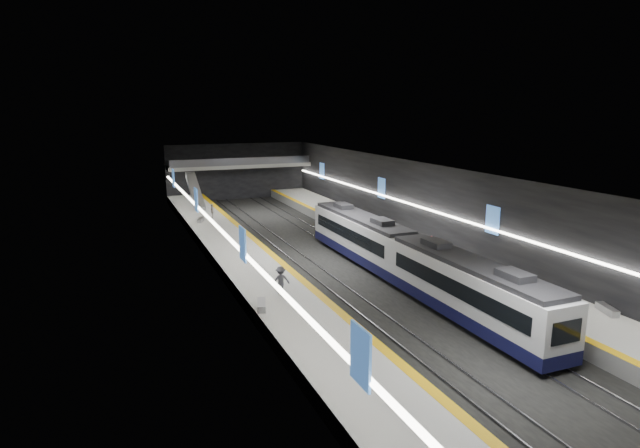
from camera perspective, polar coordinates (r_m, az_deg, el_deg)
name	(u,v)px	position (r m, az deg, el deg)	size (l,w,h in m)	color
ground	(334,262)	(46.19, 1.52, -4.08)	(70.00, 70.00, 0.00)	black
ceiling	(335,170)	(44.59, 1.58, 5.82)	(20.00, 70.00, 0.04)	beige
wall_left	(217,226)	(42.30, -10.96, -0.26)	(0.04, 70.00, 8.00)	black
wall_right	(434,208)	(50.01, 12.11, 1.63)	(0.04, 70.00, 8.00)	black
wall_back	(237,171)	(78.17, -8.83, 5.56)	(20.00, 0.04, 8.00)	black
platform_left	(249,266)	(43.71, -7.55, -4.47)	(5.00, 70.00, 1.00)	slate
tile_surface_left	(249,260)	(43.57, -7.57, -3.83)	(5.00, 70.00, 0.02)	#B2B2AD
tactile_strip_left	(275,257)	(44.13, -4.80, -3.53)	(0.60, 70.00, 0.02)	yellow
platform_right	(409,248)	(49.44, 9.52, -2.55)	(5.00, 70.00, 1.00)	slate
tile_surface_right	(410,243)	(49.31, 9.55, -1.97)	(5.00, 70.00, 0.02)	#B2B2AD
tactile_strip_right	(388,245)	(48.22, 7.31, -2.22)	(0.60, 70.00, 0.02)	yellow
rails	(334,261)	(46.18, 1.52, -4.01)	(6.52, 70.00, 0.12)	gray
train	(406,257)	(40.23, 9.15, -3.49)	(2.69, 30.04, 3.60)	#10103B
ad_posters	(330,209)	(46.03, 1.05, 1.62)	(19.94, 53.50, 2.20)	#4278C6
cove_light_left	(219,229)	(42.38, -10.68, -0.50)	(0.25, 68.60, 0.12)	white
cove_light_right	(433,211)	(49.93, 11.91, 1.39)	(0.25, 68.60, 0.12)	white
mezzanine_bridge	(240,166)	(76.05, -8.49, 6.17)	(20.00, 3.00, 1.50)	gray
escalator	(195,191)	(68.13, -13.18, 3.46)	(1.20, 8.00, 0.60)	#99999E
bench_left_near	(262,305)	(33.27, -6.26, -8.61)	(0.49, 1.78, 0.43)	#99999E
bench_left_far	(201,220)	(58.86, -12.61, 0.43)	(0.46, 1.66, 0.41)	#99999E
bench_right_near	(607,310)	(36.68, 28.30, -8.05)	(0.49, 1.77, 0.43)	#99999E
bench_right_far	(342,204)	(66.57, 2.34, 2.10)	(0.50, 1.81, 0.44)	#99999E
passenger_right_a	(431,245)	(45.68, 11.80, -2.22)	(0.57, 0.37, 1.56)	#B64451
passenger_left_a	(212,211)	(60.22, -11.43, 1.34)	(0.95, 0.39, 1.62)	silver
passenger_left_b	(281,280)	(35.45, -4.22, -6.01)	(1.20, 0.69, 1.85)	#47474F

